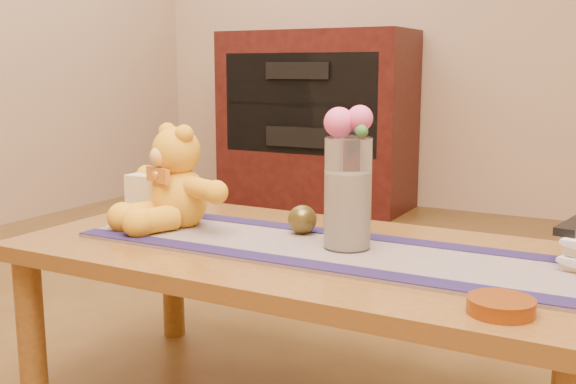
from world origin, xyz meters
The scene contains 27 objects.
coffee_table_top centered at (0.00, 0.00, 0.43)m, with size 1.40×0.70×0.04m, color brown.
table_leg_fl centered at (-0.64, -0.29, 0.21)m, with size 0.07×0.07×0.41m, color brown.
table_leg_bl centered at (-0.64, 0.29, 0.21)m, with size 0.07×0.07×0.41m, color brown.
persian_runner centered at (0.04, -0.01, 0.45)m, with size 1.20×0.35×0.01m, color #1A1E49.
runner_border_near centered at (0.04, -0.16, 0.46)m, with size 1.20×0.06×0.00m, color #1D1540.
runner_border_far centered at (0.04, 0.13, 0.46)m, with size 1.20×0.06×0.00m, color #1D1540.
teddy_bear centered at (-0.39, 0.02, 0.59)m, with size 0.38×0.31×0.26m, color gold, non-canonical shape.
pillar_candle centered at (-0.52, 0.05, 0.52)m, with size 0.10×0.10×0.13m, color beige.
candle_wick centered at (-0.52, 0.05, 0.59)m, with size 0.00×0.00×0.01m, color black.
glass_vase centered at (0.10, 0.01, 0.59)m, with size 0.11×0.11×0.26m, color silver.
potpourri_fill centered at (0.10, 0.01, 0.55)m, with size 0.09×0.09×0.18m, color beige.
rose_left centered at (0.08, 0.00, 0.75)m, with size 0.07×0.07×0.07m, color #EA528C.
rose_right centered at (0.13, 0.02, 0.76)m, with size 0.06×0.06×0.06m, color #EA528C.
blue_flower_back centered at (0.11, 0.05, 0.75)m, with size 0.04×0.04×0.04m, color #5253B2.
blue_flower_side centered at (0.07, 0.03, 0.74)m, with size 0.04×0.04×0.04m, color #5253B2.
leaf_sprig centered at (0.14, -0.01, 0.74)m, with size 0.03×0.03×0.03m, color #33662D.
bronze_ball centered at (-0.05, 0.08, 0.50)m, with size 0.07×0.07×0.07m, color #50431A.
book_bottom centered at (0.58, 0.16, 0.46)m, with size 0.17×0.22×0.02m, color beige.
book_lower centered at (0.59, 0.16, 0.48)m, with size 0.16×0.22×0.02m, color beige.
book_upper centered at (0.58, 0.16, 0.50)m, with size 0.17×0.22×0.02m, color beige.
tv_remote centered at (0.58, 0.15, 0.54)m, with size 0.04×0.16×0.02m, color black.
amber_dish centered at (0.51, -0.24, 0.46)m, with size 0.12×0.12×0.03m, color #BF5914.
media_cabinet centered at (-1.20, 2.48, 0.55)m, with size 1.20×0.50×1.10m, color black.
cabinet_cavity centered at (-1.20, 2.25, 0.66)m, with size 1.02×0.03×0.61m, color black.
cabinet_shelf centered at (-1.20, 2.33, 0.66)m, with size 1.02×0.20×0.03m, color black.
stereo_upper centered at (-1.20, 2.35, 0.86)m, with size 0.42×0.28×0.10m, color black.
stereo_lower centered at (-1.20, 2.35, 0.46)m, with size 0.42×0.28×0.12m, color black.
Camera 1 is at (0.73, -1.43, 0.88)m, focal length 42.80 mm.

